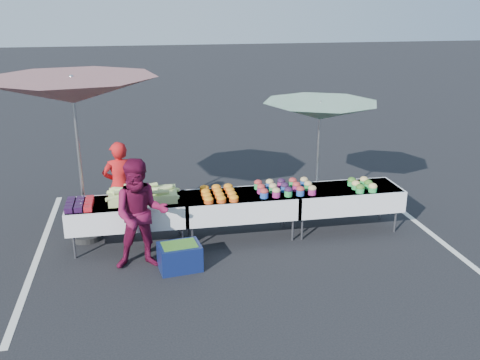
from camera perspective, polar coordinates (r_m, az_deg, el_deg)
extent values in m
plane|color=black|center=(8.96, 0.00, -6.07)|extent=(80.00, 80.00, 0.00)
cube|color=silver|center=(8.99, -20.64, -7.27)|extent=(0.10, 5.00, 0.00)
cube|color=silver|center=(10.02, 18.34, -4.31)|extent=(0.10, 5.00, 0.00)
cube|color=white|center=(8.55, -11.94, -2.44)|extent=(1.80, 0.75, 0.04)
cube|color=white|center=(8.61, -11.87, -3.43)|extent=(1.86, 0.81, 0.36)
cylinder|color=slate|center=(8.55, -17.25, -6.80)|extent=(0.04, 0.04, 0.39)
cylinder|color=slate|center=(9.09, -16.89, -5.22)|extent=(0.04, 0.04, 0.39)
cylinder|color=slate|center=(8.50, -6.16, -6.18)|extent=(0.04, 0.04, 0.39)
cylinder|color=slate|center=(9.04, -6.49, -4.62)|extent=(0.04, 0.04, 0.39)
cube|color=white|center=(8.68, 0.00, -1.69)|extent=(1.80, 0.75, 0.04)
cube|color=white|center=(8.74, 0.00, -2.67)|extent=(1.86, 0.81, 0.36)
cylinder|color=slate|center=(8.51, -5.08, -6.10)|extent=(0.04, 0.04, 0.39)
cylinder|color=slate|center=(9.05, -5.48, -4.56)|extent=(0.04, 0.04, 0.39)
cylinder|color=slate|center=(8.80, 5.64, -5.26)|extent=(0.04, 0.04, 0.39)
cylinder|color=slate|center=(9.32, 4.63, -3.81)|extent=(0.04, 0.04, 0.39)
cube|color=white|center=(9.17, 11.12, -0.92)|extent=(1.80, 0.75, 0.04)
cube|color=white|center=(9.23, 11.06, -1.86)|extent=(1.86, 0.81, 0.36)
cylinder|color=slate|center=(8.84, 6.64, -5.17)|extent=(0.04, 0.04, 0.39)
cylinder|color=slate|center=(9.36, 5.57, -3.74)|extent=(0.04, 0.04, 0.39)
cylinder|color=slate|center=(9.44, 16.21, -4.24)|extent=(0.04, 0.04, 0.39)
cylinder|color=slate|center=(9.93, 14.71, -2.95)|extent=(0.04, 0.04, 0.39)
cube|color=black|center=(8.35, -17.83, -3.05)|extent=(0.12, 0.12, 0.08)
cube|color=black|center=(8.48, -17.73, -2.70)|extent=(0.12, 0.12, 0.08)
cube|color=black|center=(8.61, -17.63, -2.37)|extent=(0.12, 0.12, 0.08)
cube|color=black|center=(8.74, -17.53, -2.04)|extent=(0.12, 0.12, 0.08)
cube|color=black|center=(8.33, -16.87, -2.99)|extent=(0.12, 0.12, 0.08)
cube|color=black|center=(8.46, -16.79, -2.65)|extent=(0.12, 0.12, 0.08)
cube|color=black|center=(8.59, -16.70, -2.31)|extent=(0.12, 0.12, 0.08)
cube|color=black|center=(8.72, -16.62, -1.99)|extent=(0.12, 0.12, 0.08)
cube|color=red|center=(8.32, -15.91, -2.94)|extent=(0.12, 0.12, 0.08)
cube|color=red|center=(8.45, -15.84, -2.60)|extent=(0.12, 0.12, 0.08)
cube|color=red|center=(8.58, -15.78, -2.26)|extent=(0.12, 0.12, 0.08)
cube|color=red|center=(8.71, -15.71, -1.94)|extent=(0.12, 0.12, 0.08)
cube|color=#9EC565|center=(8.56, -10.31, -1.66)|extent=(1.05, 0.55, 0.14)
cylinder|color=#9EC565|center=(8.70, -8.34, -0.98)|extent=(0.27, 0.09, 0.10)
cylinder|color=#9EC565|center=(8.58, -12.89, -1.06)|extent=(0.27, 0.14, 0.07)
cylinder|color=#9EC565|center=(8.41, -9.59, -0.92)|extent=(0.27, 0.14, 0.09)
cylinder|color=#9EC565|center=(8.59, -13.16, -1.45)|extent=(0.27, 0.15, 0.10)
cylinder|color=#9EC565|center=(8.48, -11.54, -1.27)|extent=(0.27, 0.15, 0.08)
cylinder|color=#9EC565|center=(8.56, -10.61, -0.82)|extent=(0.27, 0.10, 0.10)
cylinder|color=#9EC565|center=(8.44, -10.61, -1.11)|extent=(0.27, 0.07, 0.08)
cylinder|color=#9EC565|center=(8.36, -11.21, -1.66)|extent=(0.27, 0.14, 0.09)
cylinder|color=#9EC565|center=(8.72, -11.43, -0.66)|extent=(0.27, 0.12, 0.08)
cylinder|color=#9EC565|center=(8.64, -7.33, -0.96)|extent=(0.27, 0.16, 0.08)
cylinder|color=#9EC565|center=(8.50, -12.46, -1.23)|extent=(0.27, 0.11, 0.07)
cylinder|color=#9EC565|center=(8.33, -10.89, -2.02)|extent=(0.27, 0.10, 0.07)
cylinder|color=#9EC565|center=(8.66, -9.66, -0.59)|extent=(0.27, 0.12, 0.08)
cylinder|color=#9EC565|center=(8.34, -13.29, -1.87)|extent=(0.27, 0.15, 0.08)
cylinder|color=#9EC565|center=(8.56, -12.65, -0.95)|extent=(0.27, 0.10, 0.08)
cylinder|color=#9EC565|center=(8.49, -8.93, -1.17)|extent=(0.27, 0.16, 0.10)
cylinder|color=#9EC565|center=(8.45, -12.26, -1.02)|extent=(0.27, 0.12, 0.09)
cylinder|color=#9EC565|center=(8.30, -8.46, -1.26)|extent=(0.27, 0.09, 0.07)
cylinder|color=#9EC565|center=(8.36, -8.02, -1.60)|extent=(0.27, 0.10, 0.09)
cylinder|color=#9EC565|center=(8.42, -8.63, -1.57)|extent=(0.27, 0.12, 0.09)
cylinder|color=#9EC565|center=(8.77, -9.71, -0.89)|extent=(0.27, 0.10, 0.08)
cylinder|color=#9EC565|center=(8.52, -7.83, -0.87)|extent=(0.27, 0.14, 0.10)
cylinder|color=#9EC565|center=(8.75, -8.31, -0.85)|extent=(0.27, 0.12, 0.07)
cylinder|color=#9EC565|center=(8.72, -8.72, -0.94)|extent=(0.27, 0.07, 0.10)
cylinder|color=#9EC565|center=(8.34, -7.42, -1.81)|extent=(0.27, 0.09, 0.10)
cylinder|color=#9EC565|center=(8.36, -12.55, -1.27)|extent=(0.27, 0.17, 0.08)
cube|color=white|center=(8.25, -9.90, -2.76)|extent=(0.30, 0.25, 0.05)
cylinder|color=#D34D17|center=(8.33, -3.36, -2.30)|extent=(0.15, 0.15, 0.05)
ellipsoid|color=orange|center=(8.31, -3.37, -2.04)|extent=(0.15, 0.15, 0.08)
cylinder|color=#D34D17|center=(8.49, -3.52, -1.87)|extent=(0.15, 0.15, 0.05)
ellipsoid|color=orange|center=(8.48, -3.53, -1.62)|extent=(0.15, 0.15, 0.08)
cylinder|color=#D34D17|center=(8.66, -3.68, -1.46)|extent=(0.15, 0.15, 0.05)
ellipsoid|color=orange|center=(8.65, -3.68, -1.21)|extent=(0.15, 0.15, 0.08)
cylinder|color=#D34D17|center=(8.83, -3.83, -1.07)|extent=(0.15, 0.15, 0.05)
ellipsoid|color=orange|center=(8.82, -3.83, -0.82)|extent=(0.15, 0.15, 0.08)
cylinder|color=#D34D17|center=(8.35, -2.00, -2.21)|extent=(0.15, 0.15, 0.05)
ellipsoid|color=orange|center=(8.34, -2.00, -1.96)|extent=(0.15, 0.15, 0.08)
cylinder|color=#D34D17|center=(8.52, -2.19, -1.79)|extent=(0.15, 0.15, 0.05)
ellipsoid|color=orange|center=(8.50, -2.19, -1.53)|extent=(0.15, 0.15, 0.08)
cylinder|color=#D34D17|center=(8.69, -2.37, -1.38)|extent=(0.15, 0.15, 0.05)
ellipsoid|color=orange|center=(8.67, -2.37, -1.13)|extent=(0.15, 0.15, 0.08)
cylinder|color=#D34D17|center=(8.85, -2.54, -0.99)|extent=(0.15, 0.15, 0.05)
ellipsoid|color=orange|center=(8.84, -2.55, -0.74)|extent=(0.15, 0.15, 0.08)
cylinder|color=#D34D17|center=(8.38, -0.65, -2.12)|extent=(0.15, 0.15, 0.05)
ellipsoid|color=orange|center=(8.37, -0.65, -1.87)|extent=(0.15, 0.15, 0.08)
cylinder|color=#D34D17|center=(8.55, -0.86, -1.70)|extent=(0.15, 0.15, 0.05)
ellipsoid|color=orange|center=(8.53, -0.86, -1.45)|extent=(0.15, 0.15, 0.08)
cylinder|color=#D34D17|center=(8.72, -1.07, -1.29)|extent=(0.15, 0.15, 0.05)
ellipsoid|color=orange|center=(8.70, -1.07, -1.05)|extent=(0.15, 0.15, 0.08)
cylinder|color=#D34D17|center=(8.88, -1.27, -0.90)|extent=(0.15, 0.15, 0.05)
ellipsoid|color=orange|center=(8.87, -1.27, -0.66)|extent=(0.15, 0.15, 0.08)
cylinder|color=#244FAA|center=(8.53, 2.59, -1.60)|extent=(0.13, 0.13, 0.10)
ellipsoid|color=maroon|center=(8.50, 2.60, -1.22)|extent=(0.14, 0.14, 0.10)
cylinder|color=#9F226D|center=(8.73, 2.26, -1.11)|extent=(0.13, 0.13, 0.10)
ellipsoid|color=maroon|center=(8.71, 2.26, -0.73)|extent=(0.14, 0.14, 0.10)
cylinder|color=green|center=(8.93, 1.94, -0.64)|extent=(0.13, 0.13, 0.10)
ellipsoid|color=maroon|center=(8.91, 1.95, -0.27)|extent=(0.14, 0.14, 0.10)
cylinder|color=#9F226D|center=(8.57, 3.89, -1.51)|extent=(0.13, 0.13, 0.10)
ellipsoid|color=tan|center=(8.55, 3.90, -1.13)|extent=(0.14, 0.14, 0.10)
cylinder|color=green|center=(8.77, 3.53, -1.02)|extent=(0.13, 0.13, 0.10)
ellipsoid|color=tan|center=(8.75, 3.54, -0.65)|extent=(0.14, 0.14, 0.10)
cylinder|color=#244FAA|center=(8.97, 3.19, -0.56)|extent=(0.13, 0.13, 0.10)
ellipsoid|color=tan|center=(8.95, 3.19, -0.19)|extent=(0.14, 0.14, 0.10)
cylinder|color=green|center=(8.62, 5.18, -1.42)|extent=(0.13, 0.13, 0.10)
ellipsoid|color=black|center=(8.60, 5.19, -1.04)|extent=(0.14, 0.14, 0.10)
cylinder|color=#244FAA|center=(8.82, 4.79, -0.94)|extent=(0.13, 0.13, 0.10)
ellipsoid|color=black|center=(8.80, 4.80, -0.57)|extent=(0.14, 0.14, 0.10)
cylinder|color=#9F226D|center=(9.02, 4.42, -0.48)|extent=(0.13, 0.13, 0.10)
ellipsoid|color=black|center=(9.00, 4.43, -0.12)|extent=(0.14, 0.14, 0.10)
cylinder|color=#244FAA|center=(8.68, 6.45, -1.33)|extent=(0.13, 0.13, 0.10)
ellipsoid|color=maroon|center=(8.66, 6.46, -0.96)|extent=(0.14, 0.14, 0.10)
cylinder|color=#9F226D|center=(8.87, 6.04, -0.85)|extent=(0.13, 0.13, 0.10)
ellipsoid|color=maroon|center=(8.85, 6.05, -0.49)|extent=(0.14, 0.14, 0.10)
cylinder|color=green|center=(9.07, 5.64, -0.40)|extent=(0.13, 0.13, 0.10)
ellipsoid|color=maroon|center=(9.05, 5.65, -0.04)|extent=(0.14, 0.14, 0.10)
cylinder|color=#9F226D|center=(8.74, 7.70, -1.24)|extent=(0.13, 0.13, 0.10)
ellipsoid|color=tan|center=(8.72, 7.72, -0.87)|extent=(0.14, 0.14, 0.10)
cylinder|color=green|center=(8.93, 7.27, -0.77)|extent=(0.13, 0.13, 0.10)
ellipsoid|color=tan|center=(8.91, 7.28, -0.41)|extent=(0.14, 0.14, 0.10)
cylinder|color=#244FAA|center=(9.13, 6.85, -0.32)|extent=(0.13, 0.13, 0.10)
ellipsoid|color=tan|center=(9.11, 6.86, 0.04)|extent=(0.14, 0.14, 0.10)
cylinder|color=green|center=(8.97, 12.68, -1.09)|extent=(0.14, 0.14, 0.08)
ellipsoid|color=#2C701E|center=(8.95, 12.71, -0.75)|extent=(0.14, 0.14, 0.11)
cylinder|color=green|center=(9.12, 12.24, -0.71)|extent=(0.14, 0.14, 0.08)
ellipsoid|color=#D5BA5F|center=(9.10, 12.27, -0.38)|extent=(0.14, 0.14, 0.11)
cylinder|color=green|center=(9.28, 11.82, -0.35)|extent=(0.14, 0.14, 0.08)
ellipsoid|color=#2C701E|center=(9.26, 11.84, -0.03)|extent=(0.14, 0.14, 0.11)
cylinder|color=green|center=(9.05, 13.96, -0.99)|extent=(0.14, 0.14, 0.08)
ellipsoid|color=#D5BA5F|center=(9.03, 13.99, -0.66)|extent=(0.14, 0.14, 0.11)
cylinder|color=green|center=(9.21, 13.51, -0.62)|extent=(0.14, 0.14, 0.08)
ellipsoid|color=#2C701E|center=(9.19, 13.53, -0.30)|extent=(0.14, 0.14, 0.11)
cylinder|color=green|center=(9.36, 13.07, -0.26)|extent=(0.14, 0.14, 0.08)
ellipsoid|color=#D5BA5F|center=(9.34, 13.09, 0.06)|extent=(0.14, 0.14, 0.11)
imported|color=red|center=(9.27, -12.69, -0.58)|extent=(0.61, 0.46, 1.53)
imported|color=maroon|center=(7.81, -10.54, -3.65)|extent=(0.82, 0.64, 1.65)
cylinder|color=black|center=(9.23, -16.00, -5.77)|extent=(0.50, 0.50, 0.09)
cylinder|color=#B2B2B2|center=(8.79, -16.73, 1.80)|extent=(0.05, 0.05, 2.63)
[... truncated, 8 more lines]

